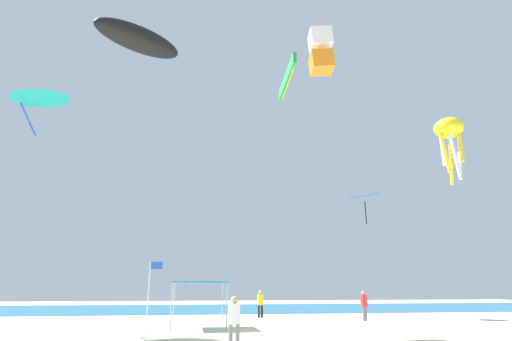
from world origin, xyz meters
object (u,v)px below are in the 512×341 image
(canopy_tent, at_px, (200,284))
(banner_flag, at_px, (150,289))
(kite_box_white, at_px, (321,51))
(kite_parafoil_green, at_px, (287,78))
(person_leftmost, at_px, (364,303))
(kite_inflatable_black, at_px, (138,39))
(person_near_tent, at_px, (260,301))
(kite_diamond_blue, at_px, (365,197))
(person_central, at_px, (234,317))
(kite_delta_teal, at_px, (40,94))
(kite_octopus_yellow, at_px, (449,131))

(canopy_tent, distance_m, banner_flag, 3.58)
(kite_box_white, height_order, kite_parafoil_green, kite_parafoil_green)
(person_leftmost, height_order, kite_inflatable_black, kite_inflatable_black)
(person_near_tent, relative_size, banner_flag, 0.58)
(person_leftmost, height_order, kite_box_white, kite_box_white)
(person_near_tent, relative_size, kite_box_white, 0.67)
(kite_parafoil_green, height_order, kite_inflatable_black, kite_parafoil_green)
(person_leftmost, bearing_deg, kite_diamond_blue, 10.25)
(person_central, bearing_deg, kite_diamond_blue, 95.87)
(canopy_tent, bearing_deg, kite_delta_teal, -179.55)
(kite_delta_teal, bearing_deg, banner_flag, 26.22)
(person_near_tent, distance_m, kite_inflatable_black, 19.91)
(canopy_tent, bearing_deg, kite_inflatable_black, -177.64)
(person_central, relative_size, banner_flag, 0.54)
(kite_delta_teal, bearing_deg, kite_octopus_yellow, 43.95)
(canopy_tent, relative_size, person_leftmost, 1.66)
(kite_delta_teal, height_order, kite_inflatable_black, kite_inflatable_black)
(person_leftmost, bearing_deg, kite_inflatable_black, 145.82)
(person_leftmost, relative_size, kite_inflatable_black, 0.34)
(person_central, distance_m, kite_delta_teal, 17.82)
(kite_delta_teal, height_order, kite_diamond_blue, kite_delta_teal)
(banner_flag, bearing_deg, kite_box_white, 3.92)
(person_near_tent, height_order, kite_box_white, kite_box_white)
(person_leftmost, xyz_separation_m, banner_flag, (-13.26, -6.24, 0.89))
(canopy_tent, bearing_deg, banner_flag, -131.64)
(kite_inflatable_black, bearing_deg, canopy_tent, -28.47)
(kite_octopus_yellow, relative_size, kite_inflatable_black, 0.76)
(banner_flag, relative_size, kite_inflatable_black, 0.58)
(kite_inflatable_black, bearing_deg, kite_octopus_yellow, -32.90)
(person_central, xyz_separation_m, kite_box_white, (5.76, 5.86, 15.09))
(kite_inflatable_black, bearing_deg, person_near_tent, 9.91)
(kite_octopus_yellow, xyz_separation_m, kite_diamond_blue, (-2.59, 7.95, -2.68))
(canopy_tent, height_order, kite_diamond_blue, kite_diamond_blue)
(kite_parafoil_green, bearing_deg, kite_delta_teal, 120.22)
(kite_box_white, xyz_separation_m, kite_parafoil_green, (1.35, 14.48, 6.21))
(person_central, bearing_deg, banner_flag, 168.16)
(person_leftmost, bearing_deg, person_central, -178.47)
(kite_parafoil_green, bearing_deg, person_near_tent, 138.64)
(kite_octopus_yellow, bearing_deg, kite_inflatable_black, -130.02)
(person_central, bearing_deg, person_leftmost, 94.01)
(person_central, bearing_deg, person_near_tent, 121.76)
(kite_octopus_yellow, bearing_deg, person_central, -102.26)
(person_central, distance_m, kite_box_white, 17.18)
(person_central, bearing_deg, canopy_tent, 142.50)
(kite_inflatable_black, bearing_deg, kite_parafoil_green, 14.20)
(kite_octopus_yellow, relative_size, kite_parafoil_green, 0.79)
(kite_box_white, bearing_deg, kite_diamond_blue, -27.46)
(kite_box_white, distance_m, kite_inflatable_black, 11.45)
(person_leftmost, xyz_separation_m, person_central, (-9.78, -11.46, -0.07))
(person_leftmost, bearing_deg, kite_box_white, -173.68)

